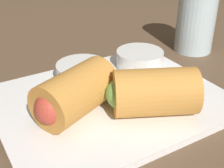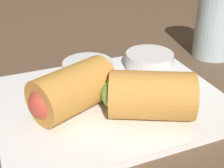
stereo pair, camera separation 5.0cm
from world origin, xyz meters
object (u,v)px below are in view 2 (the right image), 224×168
at_px(serving_plate, 112,104).
at_px(drinking_glass, 216,24).
at_px(dipping_bowl_near, 88,70).
at_px(dipping_bowl_far, 149,60).

relative_size(serving_plate, drinking_glass, 2.46).
bearing_deg(drinking_glass, dipping_bowl_near, -173.40).
relative_size(serving_plate, dipping_bowl_near, 3.98).
xyz_separation_m(serving_plate, dipping_bowl_near, (-0.01, 0.07, 0.02)).
xyz_separation_m(dipping_bowl_far, drinking_glass, (0.14, 0.03, 0.03)).
xyz_separation_m(serving_plate, dipping_bowl_far, (0.08, 0.06, 0.02)).
height_order(serving_plate, dipping_bowl_far, dipping_bowl_far).
height_order(dipping_bowl_near, drinking_glass, drinking_glass).
relative_size(dipping_bowl_near, dipping_bowl_far, 1.00).
height_order(dipping_bowl_near, dipping_bowl_far, same).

